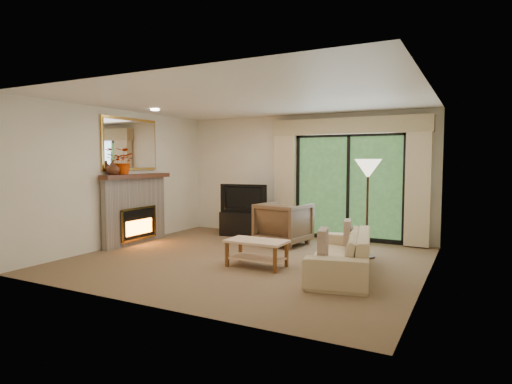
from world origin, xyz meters
The scene contains 22 objects.
floor centered at (0.00, 0.00, 0.00)m, with size 5.50×5.50×0.00m, color brown.
ceiling centered at (0.00, 0.00, 2.60)m, with size 5.50×5.50×0.00m, color white.
wall_back centered at (0.00, 2.50, 1.30)m, with size 5.00×5.00×0.00m, color #F1E0C7.
wall_front centered at (0.00, -2.50, 1.30)m, with size 5.00×5.00×0.00m, color #F1E0C7.
wall_left centered at (-2.75, 0.00, 1.30)m, with size 5.00×5.00×0.00m, color #F1E0C7.
wall_right centered at (2.75, 0.00, 1.30)m, with size 5.00×5.00×0.00m, color #F1E0C7.
fireplace centered at (-2.63, 0.20, 0.69)m, with size 0.24×1.70×1.37m, color gray, non-canonical shape.
mirror centered at (-2.71, 0.20, 1.95)m, with size 0.07×1.45×1.02m, color #BE8D3A, non-canonical shape.
sliding_door centered at (1.00, 2.45, 1.10)m, with size 2.26×0.10×2.16m, color black, non-canonical shape.
curtain_left centered at (-0.35, 2.34, 1.20)m, with size 0.45×0.18×2.35m, color #CBB289.
curtain_right centered at (2.35, 2.34, 1.20)m, with size 0.45×0.18×2.35m, color #CBB289.
cornice centered at (1.00, 2.36, 2.32)m, with size 3.20×0.24×0.32m, color tan.
media_console centered at (-1.12, 1.95, 0.26)m, with size 1.04×0.47×0.52m, color black.
tv centered at (-1.12, 1.95, 0.82)m, with size 1.06×0.14×0.61m, color black.
armchair centered at (0.02, 1.42, 0.41)m, with size 0.88×0.91×0.83m, color brown.
sofa centered at (1.61, -0.13, 0.30)m, with size 2.07×0.81×0.60m, color tan.
pillow_near centered at (1.54, -0.72, 0.52)m, with size 0.11×0.41×0.41m, color brown.
pillow_far centered at (1.54, 0.47, 0.51)m, with size 0.10×0.37×0.37m, color brown.
coffee_table centered at (0.36, -0.36, 0.21)m, with size 0.93×0.51×0.42m, color #EAB88E, non-canonical shape.
floor_lamp centered at (1.71, 1.06, 0.83)m, with size 0.44×0.44×1.66m, color #FAEDCB, non-canonical shape.
vase centered at (-2.61, -0.37, 1.50)m, with size 0.25×0.25×0.26m, color #4B2616.
branches centered at (-2.61, -0.10, 1.62)m, with size 0.45×0.39×0.50m, color #CF3904.
Camera 1 is at (3.34, -6.11, 1.64)m, focal length 30.00 mm.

